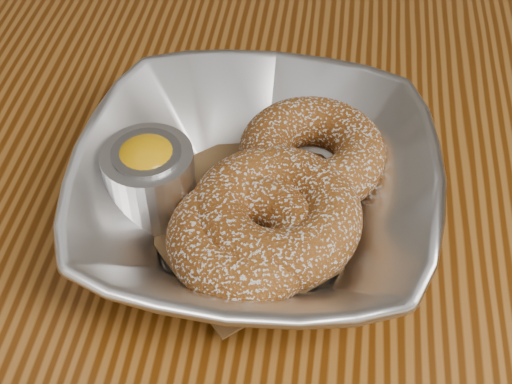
# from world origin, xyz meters

# --- Properties ---
(table) EXTENTS (1.20, 0.80, 0.75)m
(table) POSITION_xyz_m (0.00, 0.00, 0.65)
(table) COLOR brown
(table) RESTS_ON ground_plane
(serving_bowl) EXTENTS (0.24, 0.24, 0.06)m
(serving_bowl) POSITION_xyz_m (-0.00, -0.04, 0.78)
(serving_bowl) COLOR silver
(serving_bowl) RESTS_ON table
(parchment) EXTENTS (0.20, 0.20, 0.00)m
(parchment) POSITION_xyz_m (-0.00, -0.04, 0.76)
(parchment) COLOR brown
(parchment) RESTS_ON table
(donut_back) EXTENTS (0.14, 0.14, 0.04)m
(donut_back) POSITION_xyz_m (0.03, 0.01, 0.78)
(donut_back) COLOR brown
(donut_back) RESTS_ON parchment
(donut_front) EXTENTS (0.16, 0.16, 0.04)m
(donut_front) POSITION_xyz_m (0.01, -0.06, 0.78)
(donut_front) COLOR brown
(donut_front) RESTS_ON parchment
(donut_extra) EXTENTS (0.12, 0.12, 0.04)m
(donut_extra) POSITION_xyz_m (-0.00, -0.07, 0.78)
(donut_extra) COLOR brown
(donut_extra) RESTS_ON parchment
(ramekin) EXTENTS (0.06, 0.06, 0.06)m
(ramekin) POSITION_xyz_m (-0.07, -0.04, 0.79)
(ramekin) COLOR silver
(ramekin) RESTS_ON table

